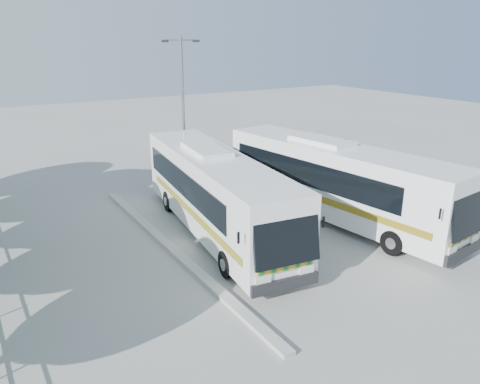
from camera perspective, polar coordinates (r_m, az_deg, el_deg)
ground at (r=18.88m, az=0.54°, el=-7.69°), size 100.00×100.00×0.00m
kerb_divider at (r=19.50m, az=-8.40°, el=-6.77°), size 0.40×16.00×0.15m
coach_main at (r=20.32m, az=-2.99°, el=0.03°), size 4.06×12.74×3.48m
coach_adjacent at (r=22.30m, az=11.70°, el=1.43°), size 4.05×12.94×3.53m
lamppost at (r=26.65m, az=-6.95°, el=10.31°), size 2.00×0.76×8.34m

